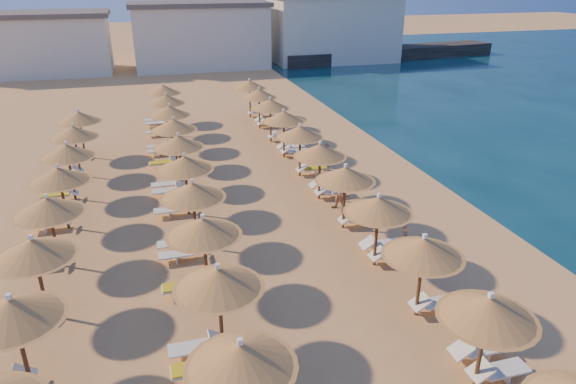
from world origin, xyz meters
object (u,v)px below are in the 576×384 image
object	(u,v)px
beachgoer_a	(404,243)
beachgoer_c	(326,157)
beachgoer_b	(339,192)
parasol_row_east	(332,163)
parasol_row_west	(188,177)
jetty	(390,53)

from	to	relation	value
beachgoer_a	beachgoer_c	bearing A→B (deg)	-167.83
beachgoer_b	parasol_row_east	bearing A→B (deg)	-108.50
parasol_row_east	parasol_row_west	xyz separation A→B (m)	(-6.41, 0.00, 0.00)
parasol_row_east	beachgoer_b	xyz separation A→B (m)	(0.44, 0.07, -1.54)
beachgoer_c	beachgoer_a	xyz separation A→B (m)	(-0.53, -10.25, -0.00)
parasol_row_west	beachgoer_c	bearing A→B (deg)	33.28
jetty	beachgoer_a	bearing A→B (deg)	-123.62
parasol_row_west	beachgoer_c	size ratio (longest dim) A/B	24.10
beachgoer_c	beachgoer_b	xyz separation A→B (m)	(-1.25, -5.25, 0.15)
jetty	parasol_row_west	distance (m)	50.72
parasol_row_west	beachgoer_a	size ratio (longest dim) A/B	24.18
jetty	parasol_row_east	xyz separation A→B (m)	(-23.34, -41.05, 1.73)
jetty	beachgoer_c	xyz separation A→B (m)	(-21.64, -35.73, 0.05)
beachgoer_c	beachgoer_a	distance (m)	10.26
beachgoer_c	beachgoer_a	size ratio (longest dim) A/B	1.00
jetty	parasol_row_east	distance (m)	47.25
jetty	beachgoer_b	size ratio (longest dim) A/B	15.84
parasol_row_west	beachgoer_c	distance (m)	9.84
jetty	beachgoer_c	world-z (taller)	beachgoer_c
parasol_row_east	beachgoer_c	size ratio (longest dim) A/B	24.10
parasol_row_west	beachgoer_b	bearing A→B (deg)	0.58
parasol_row_west	beachgoer_a	bearing A→B (deg)	-33.06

